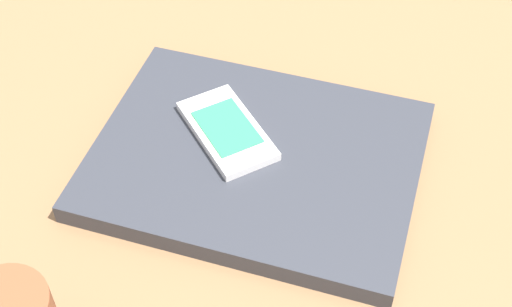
{
  "coord_description": "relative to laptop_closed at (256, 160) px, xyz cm",
  "views": [
    {
      "loc": [
        -16.88,
        44.42,
        58.0
      ],
      "look_at": [
        7.28,
        1.9,
        5.0
      ],
      "focal_mm": 51.5,
      "sensor_mm": 36.0,
      "label": 1
    }
  ],
  "objects": [
    {
      "name": "laptop_closed",
      "position": [
        0.0,
        0.0,
        0.0
      ],
      "size": [
        36.14,
        30.59,
        2.14
      ],
      "primitive_type": "cube",
      "rotation": [
        0.0,
        0.0,
        0.21
      ],
      "color": "#33353D",
      "rests_on": "desk_surface"
    },
    {
      "name": "cell_phone_on_laptop",
      "position": [
        3.78,
        -0.8,
        1.56
      ],
      "size": [
        12.83,
        11.11,
        1.04
      ],
      "color": "silver",
      "rests_on": "laptop_closed"
    },
    {
      "name": "desk_surface",
      "position": [
        -7.28,
        -1.9,
        -2.57
      ],
      "size": [
        120.0,
        80.0,
        3.0
      ],
      "primitive_type": "cube",
      "color": "olive",
      "rests_on": "ground"
    }
  ]
}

